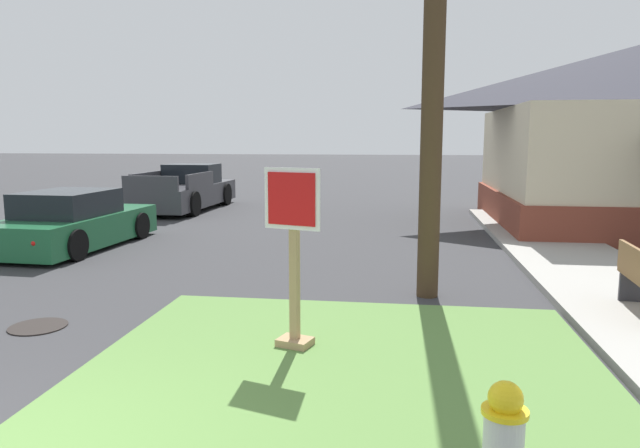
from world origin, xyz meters
name	(u,v)px	position (x,y,z in m)	size (l,w,h in m)	color
grass_corner_patch	(338,391)	(2.54, 1.89, 0.04)	(5.23, 5.60, 0.08)	#567F3D
sidewalk_strip	(605,283)	(6.35, 6.42, 0.06)	(2.20, 18.11, 0.12)	#9E9B93
stop_sign	(294,265)	(1.95, 2.90, 1.00)	(0.63, 0.37, 1.97)	#A3845B
manhole_cover	(38,327)	(-1.41, 3.30, 0.01)	(0.70, 0.70, 0.02)	black
parked_sedan_green	(73,223)	(-3.90, 8.31, 0.54)	(2.04, 4.17, 1.25)	#1E6038
pickup_truck_charcoal	(185,191)	(-4.01, 15.15, 0.62)	(2.12, 5.11, 1.48)	#38383D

